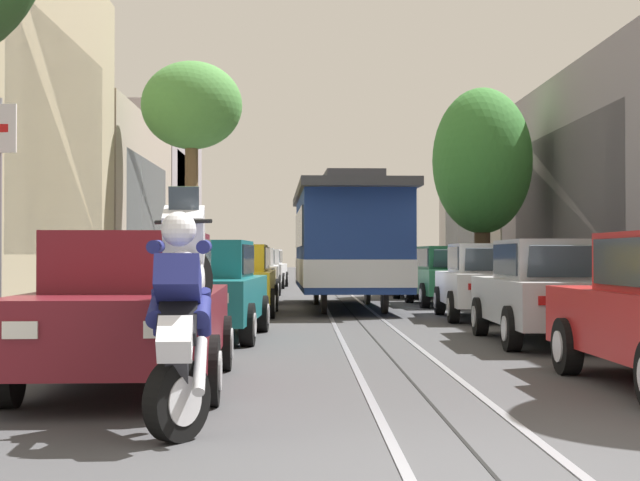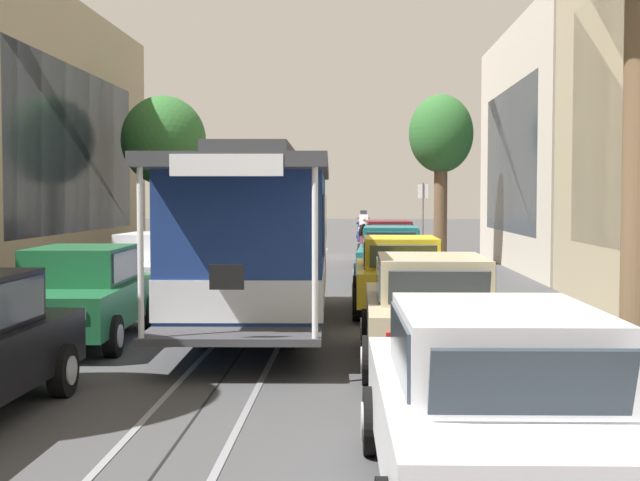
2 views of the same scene
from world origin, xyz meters
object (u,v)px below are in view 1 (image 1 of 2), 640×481
parked_car_teal_second_left (201,289)px  parked_car_white_mid_right (488,281)px  parked_car_beige_sixth_right (403,269)px  parked_car_maroon_near_left (130,308)px  parked_car_white_fifth_left (252,271)px  parked_car_beige_fourth_left (242,274)px  parked_car_yellow_mid_left (233,279)px  street_tree_kerb_left_second (192,109)px  fire_hydrant (605,306)px  pedestrian_on_left_pavement (151,267)px  parked_car_white_sixth_left (263,268)px  parked_car_black_fifth_right (420,272)px  motorcycle_with_rider (181,302)px  parked_car_green_fourth_right (449,275)px  cable_car_trolley (347,242)px  parked_car_black_far_right (391,268)px  street_tree_kerb_right_second (482,162)px  parked_car_silver_second_right (552,291)px

parked_car_teal_second_left → parked_car_white_mid_right: same height
parked_car_beige_sixth_right → parked_car_maroon_near_left: bearing=-101.9°
parked_car_white_fifth_left → parked_car_beige_fourth_left: bearing=-90.0°
parked_car_yellow_mid_left → street_tree_kerb_left_second: street_tree_kerb_left_second is taller
fire_hydrant → pedestrian_on_left_pavement: bearing=123.1°
parked_car_teal_second_left → parked_car_beige_fourth_left: same height
parked_car_beige_sixth_right → pedestrian_on_left_pavement: 9.56m
parked_car_white_sixth_left → parked_car_white_mid_right: 20.35m
parked_car_black_fifth_right → motorcycle_with_rider: motorcycle_with_rider is taller
parked_car_green_fourth_right → motorcycle_with_rider: bearing=-104.8°
cable_car_trolley → parked_car_beige_fourth_left: bearing=130.0°
parked_car_teal_second_left → parked_car_beige_sixth_right: bearing=75.4°
parked_car_white_fifth_left → pedestrian_on_left_pavement: size_ratio=2.63×
parked_car_teal_second_left → parked_car_beige_fourth_left: (-0.06, 12.02, 0.00)m
parked_car_white_fifth_left → fire_hydrant: bearing=-65.7°
parked_car_yellow_mid_left → street_tree_kerb_left_second: size_ratio=0.58×
parked_car_black_far_right → parked_car_teal_second_left: bearing=-101.9°
parked_car_white_sixth_left → parked_car_white_mid_right: bearing=-74.3°
parked_car_white_mid_right → motorcycle_with_rider: motorcycle_with_rider is taller
parked_car_teal_second_left → street_tree_kerb_right_second: bearing=64.6°
parked_car_white_fifth_left → parked_car_white_mid_right: (5.61, -13.08, 0.00)m
parked_car_green_fourth_right → fire_hydrant: bearing=-79.6°
parked_car_white_sixth_left → cable_car_trolley: 15.84m
parked_car_green_fourth_right → cable_car_trolley: size_ratio=0.48×
parked_car_yellow_mid_left → parked_car_white_sixth_left: size_ratio=0.99×
parked_car_white_fifth_left → parked_car_green_fourth_right: bearing=-53.2°
parked_car_silver_second_right → street_tree_kerb_right_second: 17.39m
parked_car_white_sixth_left → parked_car_black_far_right: bearing=21.4°
parked_car_yellow_mid_left → parked_car_white_sixth_left: (-0.04, 17.98, 0.00)m
street_tree_kerb_left_second → cable_car_trolley: 9.35m
parked_car_beige_fourth_left → street_tree_kerb_left_second: street_tree_kerb_left_second is taller
parked_car_black_fifth_right → motorcycle_with_rider: (-4.76, -23.73, 0.19)m
parked_car_teal_second_left → parked_car_black_fifth_right: 16.33m
parked_car_white_sixth_left → street_tree_kerb_right_second: 11.77m
parked_car_white_sixth_left → parked_car_silver_second_right: size_ratio=1.01×
parked_car_teal_second_left → parked_car_silver_second_right: (5.46, -0.96, 0.00)m
parked_car_white_sixth_left → parked_car_beige_sixth_right: same height
parked_car_black_fifth_right → pedestrian_on_left_pavement: pedestrian_on_left_pavement is taller
parked_car_teal_second_left → parked_car_silver_second_right: size_ratio=1.01×
parked_car_black_far_right → fire_hydrant: (1.59, -24.60, -0.38)m
parked_car_white_fifth_left → parked_car_beige_sixth_right: size_ratio=1.00×
street_tree_kerb_left_second → motorcycle_with_rider: street_tree_kerb_left_second is taller
parked_car_white_fifth_left → parked_car_white_sixth_left: 6.51m
parked_car_white_mid_right → street_tree_kerb_right_second: (2.01, 11.29, 3.60)m
pedestrian_on_left_pavement → street_tree_kerb_left_second: bearing=-58.9°
street_tree_kerb_right_second → parked_car_yellow_mid_left: bearing=-127.7°
parked_car_black_far_right → street_tree_kerb_right_second: street_tree_kerb_right_second is taller
parked_car_black_far_right → parked_car_yellow_mid_left: bearing=-105.2°
parked_car_black_far_right → motorcycle_with_rider: bearing=-98.0°
parked_car_teal_second_left → parked_car_beige_fourth_left: bearing=90.3°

